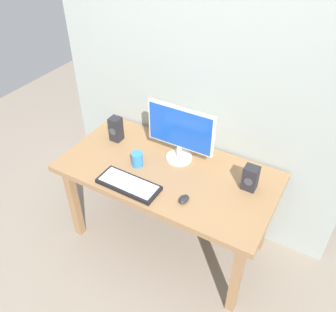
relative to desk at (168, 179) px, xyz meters
name	(u,v)px	position (x,y,z in m)	size (l,w,h in m)	color
ground_plane	(168,239)	(0.00, 0.00, -0.64)	(6.00, 6.00, 0.00)	gray
wall_back	(201,35)	(0.00, 0.41, 0.86)	(2.19, 0.04, 3.00)	#9EA8A3
desk	(168,179)	(0.00, 0.00, 0.00)	(1.46, 0.74, 0.72)	#936D47
monitor	(180,132)	(0.01, 0.15, 0.30)	(0.48, 0.18, 0.40)	silver
keyboard_primary	(129,184)	(-0.14, -0.26, 0.10)	(0.41, 0.17, 0.03)	black
mouse	(184,199)	(0.23, -0.20, 0.10)	(0.05, 0.08, 0.03)	#232328
speaker_right	(250,178)	(0.53, 0.10, 0.16)	(0.09, 0.08, 0.17)	#232328
speaker_left	(116,129)	(-0.50, 0.12, 0.18)	(0.08, 0.08, 0.19)	#232328
coffee_mug	(137,159)	(-0.20, -0.06, 0.13)	(0.08, 0.08, 0.10)	#337FD8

